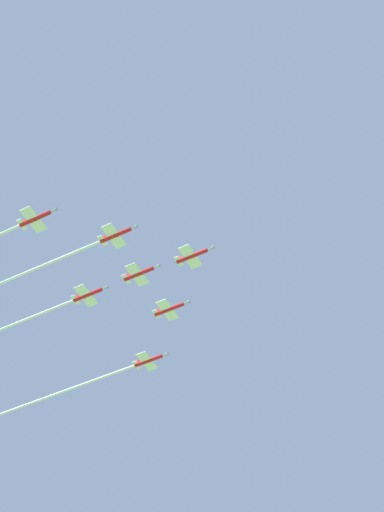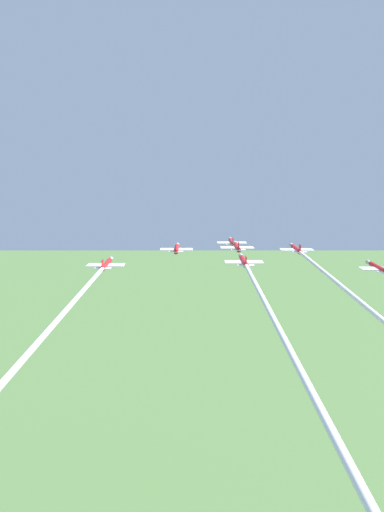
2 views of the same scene
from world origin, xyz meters
The scene contains 5 objects.
jet_lead centered at (5.23, -8.63, 155.51)m, with size 8.10×10.65×2.22m.
jet_port_inner centered at (14.36, 8.75, 156.19)m, with size 8.10×10.65×2.22m.
jet_starboard_inner centered at (-19.46, 24.00, 156.12)m, with size 24.41×70.94×2.22m.
jet_port_outer centered at (0.69, 5.95, 156.85)m, with size 8.10×10.65×2.22m.
jet_starboard_outer centered at (16.73, 47.91, 155.38)m, with size 23.26×67.23×2.22m.
Camera 1 is at (-83.72, -95.30, 1.97)m, focal length 55.84 mm.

